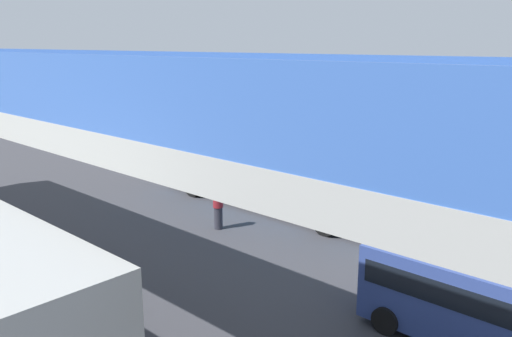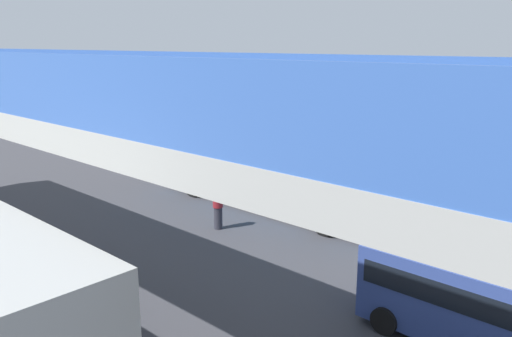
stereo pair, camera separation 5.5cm
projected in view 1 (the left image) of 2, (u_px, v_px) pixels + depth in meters
ground at (303, 206)px, 22.54m from camera, size 80.00×80.00×0.00m
city_bus at (273, 164)px, 22.07m from camera, size 11.54×2.85×3.15m
parked_van at (471, 296)px, 12.06m from camera, size 4.80×2.17×2.05m
pedestrian at (218, 206)px, 19.64m from camera, size 0.38×0.38×1.79m
lane_dash_leftmost at (420, 211)px, 21.87m from camera, size 2.00×0.20×0.01m
lane_dash_left at (340, 193)px, 24.52m from camera, size 2.00×0.20×0.01m
lane_dash_centre at (275, 179)px, 27.17m from camera, size 2.00×0.20×0.01m
pedestrian_overpass at (7, 122)px, 12.87m from camera, size 28.60×2.60×6.68m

